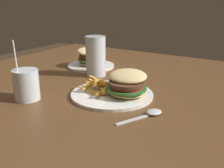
# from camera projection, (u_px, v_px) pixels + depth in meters

# --- Properties ---
(dining_table) EXTENTS (1.40, 1.36, 0.77)m
(dining_table) POSITION_uv_depth(u_px,v_px,m) (103.00, 107.00, 1.01)
(dining_table) COLOR brown
(dining_table) RESTS_ON ground_plane
(meal_plate_near) EXTENTS (0.28, 0.28, 0.10)m
(meal_plate_near) POSITION_uv_depth(u_px,v_px,m) (119.00, 88.00, 0.89)
(meal_plate_near) COLOR white
(meal_plate_near) RESTS_ON dining_table
(beer_glass) EXTENTS (0.08, 0.08, 0.17)m
(beer_glass) POSITION_uv_depth(u_px,v_px,m) (96.00, 58.00, 1.11)
(beer_glass) COLOR silver
(beer_glass) RESTS_ON dining_table
(juice_glass) EXTENTS (0.08, 0.08, 0.20)m
(juice_glass) POSITION_uv_depth(u_px,v_px,m) (26.00, 85.00, 0.86)
(juice_glass) COLOR silver
(juice_glass) RESTS_ON dining_table
(spoon) EXTENTS (0.09, 0.15, 0.01)m
(spoon) POSITION_uv_depth(u_px,v_px,m) (152.00, 113.00, 0.75)
(spoon) COLOR silver
(spoon) RESTS_ON dining_table
(meal_plate_far) EXTENTS (0.22, 0.22, 0.10)m
(meal_plate_far) POSITION_uv_depth(u_px,v_px,m) (90.00, 60.00, 1.26)
(meal_plate_far) COLOR white
(meal_plate_far) RESTS_ON dining_table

